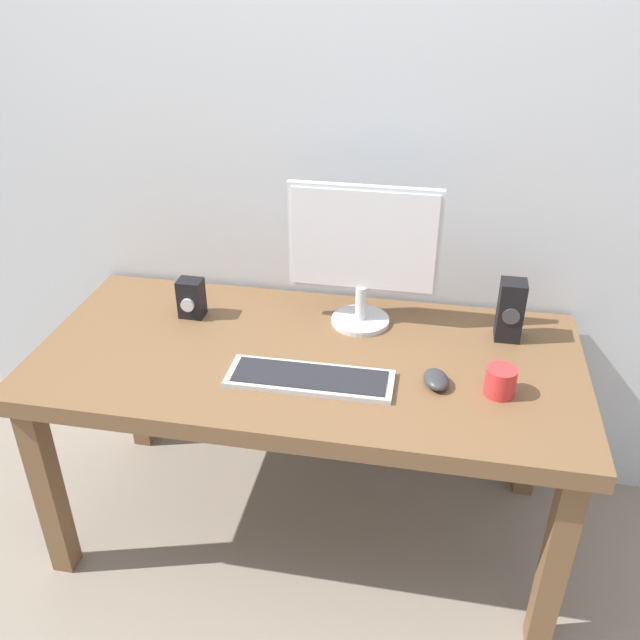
{
  "coord_description": "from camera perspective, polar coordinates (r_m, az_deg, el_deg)",
  "views": [
    {
      "loc": [
        0.36,
        -1.68,
        1.82
      ],
      "look_at": [
        0.04,
        0.0,
        0.83
      ],
      "focal_mm": 38.18,
      "sensor_mm": 36.0,
      "label": 1
    }
  ],
  "objects": [
    {
      "name": "keyboard_primary",
      "position": [
        1.92,
        -0.85,
        -4.91
      ],
      "size": [
        0.47,
        0.15,
        0.02
      ],
      "color": "silver",
      "rests_on": "desk"
    },
    {
      "name": "desk",
      "position": [
        2.09,
        -1.07,
        -4.68
      ],
      "size": [
        1.63,
        0.78,
        0.71
      ],
      "color": "brown",
      "rests_on": "ground_plane"
    },
    {
      "name": "coffee_mug",
      "position": [
        1.92,
        14.87,
        -4.98
      ],
      "size": [
        0.09,
        0.09,
        0.08
      ],
      "primitive_type": "cylinder",
      "color": "red",
      "rests_on": "desk"
    },
    {
      "name": "monitor",
      "position": [
        2.1,
        3.63,
        5.85
      ],
      "size": [
        0.47,
        0.19,
        0.46
      ],
      "color": "silver",
      "rests_on": "desk"
    },
    {
      "name": "audio_controller",
      "position": [
        2.25,
        -10.74,
        1.8
      ],
      "size": [
        0.08,
        0.08,
        0.13
      ],
      "color": "black",
      "rests_on": "desk"
    },
    {
      "name": "speaker_right",
      "position": [
        2.15,
        15.67,
        0.79
      ],
      "size": [
        0.08,
        0.08,
        0.19
      ],
      "color": "black",
      "rests_on": "desk"
    },
    {
      "name": "wall_back",
      "position": [
        2.16,
        1.15,
        21.46
      ],
      "size": [
        2.83,
        0.04,
        3.0
      ],
      "primitive_type": "cube",
      "color": "silver",
      "rests_on": "ground_plane"
    },
    {
      "name": "mouse",
      "position": [
        1.93,
        9.71,
        -4.94
      ],
      "size": [
        0.09,
        0.12,
        0.04
      ],
      "primitive_type": "ellipsoid",
      "rotation": [
        0.0,
        0.0,
        0.28
      ],
      "color": "#333338",
      "rests_on": "desk"
    },
    {
      "name": "ground_plane",
      "position": [
        2.5,
        -0.93,
        -16.66
      ],
      "size": [
        6.0,
        6.0,
        0.0
      ],
      "primitive_type": "plane",
      "color": "gray"
    }
  ]
}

